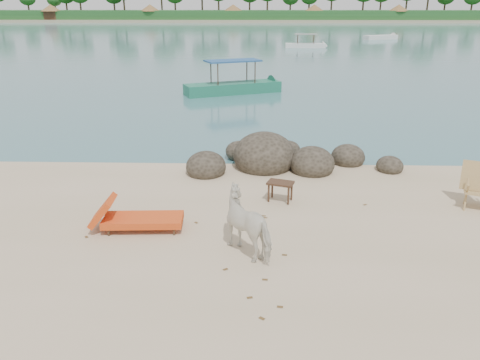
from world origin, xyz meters
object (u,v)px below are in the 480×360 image
at_px(lounge_chair, 143,217).
at_px(boat_near, 233,66).
at_px(boulders, 277,159).
at_px(side_table, 280,193).
at_px(deck_chair, 479,188).
at_px(cow, 251,224).

distance_m(lounge_chair, boat_near, 17.23).
xyz_separation_m(boulders, lounge_chair, (-3.09, -4.32, 0.06)).
height_order(side_table, deck_chair, deck_chair).
relative_size(cow, deck_chair, 1.40).
distance_m(deck_chair, boat_near, 17.10).
bearing_deg(boat_near, side_table, -106.79).
distance_m(lounge_chair, deck_chair, 7.90).
xyz_separation_m(lounge_chair, boat_near, (1.20, 17.14, 1.16)).
bearing_deg(lounge_chair, deck_chair, 7.06).
xyz_separation_m(cow, deck_chair, (5.44, 2.29, -0.09)).
bearing_deg(side_table, lounge_chair, -132.62).
height_order(boulders, deck_chair, deck_chair).
relative_size(side_table, boat_near, 0.10).
bearing_deg(boat_near, cow, -110.01).
xyz_separation_m(deck_chair, boat_near, (-6.57, 15.75, 0.95)).
xyz_separation_m(side_table, boat_near, (-1.85, 15.50, 1.23)).
bearing_deg(cow, deck_chair, 160.74).
height_order(side_table, lounge_chair, lounge_chair).
bearing_deg(cow, boat_near, -128.49).
height_order(cow, side_table, cow).
height_order(cow, lounge_chair, cow).
bearing_deg(lounge_chair, boat_near, 82.90).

